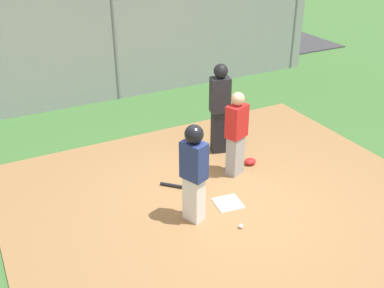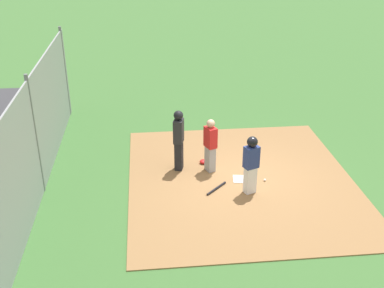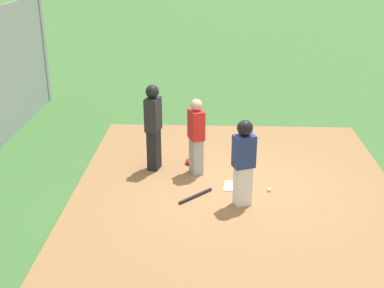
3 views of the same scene
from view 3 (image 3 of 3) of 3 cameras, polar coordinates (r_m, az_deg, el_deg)
The scene contains 9 objects.
ground_plane at distance 10.33m, azimuth 4.85°, elevation -4.94°, with size 140.00×140.00×0.00m, color #3D6B33.
dirt_infield at distance 10.33m, azimuth 4.85°, elevation -4.87°, with size 7.20×6.40×0.03m, color olive.
home_plate at distance 10.32m, azimuth 4.86°, elevation -4.74°, with size 0.44×0.44×0.02m, color white.
catcher at distance 10.55m, azimuth 0.47°, elevation 0.96°, with size 0.45×0.38×1.64m.
umpire at distance 10.74m, azimuth -4.35°, elevation 2.11°, with size 0.43×0.35×1.87m.
runner at distance 9.28m, azimuth 5.81°, elevation -1.50°, with size 0.38×0.45×1.67m.
baseball_bat at distance 9.88m, azimuth 0.41°, elevation -5.81°, with size 0.06×0.06×0.84m, color black.
catcher_mask at distance 11.28m, azimuth -0.23°, elevation -1.95°, with size 0.24×0.20×0.12m, color red.
baseball at distance 10.21m, azimuth 8.63°, elevation -5.07°, with size 0.07×0.07×0.07m, color white.
Camera 3 is at (9.21, -0.49, 4.67)m, focal length 47.70 mm.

